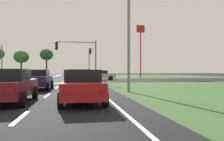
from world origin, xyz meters
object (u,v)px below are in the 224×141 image
traffic_signal_far_right (90,58)px  traffic_signal_near_right (80,53)px  car_blue_eighth (80,79)px  treeline_fourth (47,55)px  treeline_third (21,57)px  car_maroon_fourth (8,86)px  car_beige_seventh (102,75)px  street_lamp_near (130,21)px  car_white_second (38,74)px  fastfood_pole_sign (140,39)px  car_teal_fifth (22,76)px  car_red_sixth (82,86)px  car_navy_near (38,79)px

traffic_signal_far_right → traffic_signal_near_right: (-1.90, -11.82, -0.18)m
car_blue_eighth → treeline_fourth: treeline_fourth is taller
traffic_signal_far_right → treeline_third: treeline_third is taller
car_maroon_fourth → car_beige_seventh: (7.29, 24.50, 0.01)m
treeline_fourth → treeline_third: bearing=176.6°
car_maroon_fourth → street_lamp_near: 8.94m
car_beige_seventh → treeline_fourth: 36.36m
car_white_second → fastfood_pole_sign: (21.70, 0.95, 7.76)m
traffic_signal_far_right → treeline_fourth: size_ratio=0.67×
car_teal_fifth → car_white_second: bearing=-0.2°
car_blue_eighth → traffic_signal_far_right: size_ratio=0.78×
car_teal_fifth → car_blue_eighth: 16.85m
traffic_signal_far_right → car_blue_eighth: bearing=-95.7°
car_white_second → car_beige_seventh: size_ratio=0.99×
fastfood_pole_sign → traffic_signal_near_right: bearing=-126.1°
fastfood_pole_sign → treeline_third: (-31.07, 23.82, -2.68)m
car_white_second → treeline_third: 26.97m
street_lamp_near → treeline_third: street_lamp_near is taller
car_teal_fifth → street_lamp_near: (11.27, -16.91, 4.19)m
car_maroon_fourth → traffic_signal_far_right: traffic_signal_far_right is taller
traffic_signal_far_right → car_red_sixth: bearing=-94.3°
treeline_third → treeline_fourth: (7.64, -0.45, 0.74)m
car_navy_near → fastfood_pole_sign: size_ratio=0.38×
car_maroon_fourth → fastfood_pole_sign: (17.24, 34.41, 7.74)m
car_white_second → traffic_signal_far_right: size_ratio=0.78×
treeline_fourth → street_lamp_near: bearing=-76.4°
traffic_signal_near_right → fastfood_pole_sign: size_ratio=0.45×
car_beige_seventh → street_lamp_near: 20.84m
car_blue_eighth → treeline_fourth: 52.87m
car_navy_near → car_red_sixth: 8.14m
car_navy_near → fastfood_pole_sign: fastfood_pole_sign is taller
car_beige_seventh → traffic_signal_near_right: size_ratio=0.85×
car_blue_eighth → street_lamp_near: (3.45, -1.99, 4.18)m
car_red_sixth → car_beige_seventh: car_beige_seventh is taller
car_navy_near → car_red_sixth: size_ratio=1.01×
traffic_signal_near_right → treeline_third: size_ratio=0.67×
street_lamp_near → treeline_third: 57.92m
traffic_signal_far_right → fastfood_pole_sign: size_ratio=0.48×
car_teal_fifth → car_blue_eighth: car_blue_eighth is taller
car_white_second → car_blue_eighth: (7.76, -27.37, 0.04)m
car_maroon_fourth → treeline_fourth: size_ratio=0.50×
car_red_sixth → traffic_signal_far_right: size_ratio=0.77×
car_white_second → traffic_signal_near_right: bearing=114.1°
car_navy_near → traffic_signal_near_right: (3.45, 8.57, 2.86)m
car_white_second → traffic_signal_near_right: 19.79m
car_beige_seventh → car_maroon_fourth: bearing=-16.6°
traffic_signal_near_right → treeline_fourth: 43.40m
car_navy_near → car_white_second: bearing=99.7°
car_red_sixth → fastfood_pole_sign: bearing=68.2°
car_white_second → treeline_third: size_ratio=0.56×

